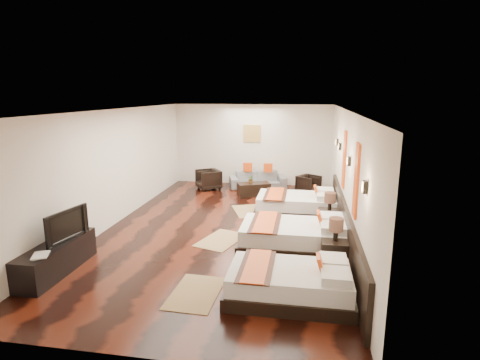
% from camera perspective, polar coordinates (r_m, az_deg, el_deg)
% --- Properties ---
extents(floor, '(5.50, 9.50, 0.01)m').
position_cam_1_polar(floor, '(9.38, -2.28, -7.09)').
color(floor, black).
rests_on(floor, ground).
extents(ceiling, '(5.50, 9.50, 0.01)m').
position_cam_1_polar(ceiling, '(8.84, -2.44, 10.26)').
color(ceiling, white).
rests_on(ceiling, floor).
extents(back_wall, '(5.50, 0.01, 2.80)m').
position_cam_1_polar(back_wall, '(13.63, 1.78, 5.20)').
color(back_wall, silver).
rests_on(back_wall, floor).
extents(left_wall, '(0.01, 9.50, 2.80)m').
position_cam_1_polar(left_wall, '(9.94, -18.08, 1.78)').
color(left_wall, silver).
rests_on(left_wall, floor).
extents(right_wall, '(0.01, 9.50, 2.80)m').
position_cam_1_polar(right_wall, '(8.86, 15.32, 0.69)').
color(right_wall, silver).
rests_on(right_wall, floor).
extents(headboard_panel, '(0.08, 6.60, 0.90)m').
position_cam_1_polar(headboard_panel, '(8.34, 15.18, -6.82)').
color(headboard_panel, black).
rests_on(headboard_panel, floor).
extents(bed_near, '(1.97, 1.24, 0.75)m').
position_cam_1_polar(bed_near, '(6.34, 7.50, -14.79)').
color(bed_near, black).
rests_on(bed_near, floor).
extents(bed_mid, '(2.22, 1.40, 0.85)m').
position_cam_1_polar(bed_mid, '(8.13, 8.08, -8.22)').
color(bed_mid, black).
rests_on(bed_mid, floor).
extents(bed_far, '(2.14, 1.34, 0.82)m').
position_cam_1_polar(bed_far, '(10.41, 8.47, -3.60)').
color(bed_far, black).
rests_on(bed_far, floor).
extents(nightstand_a, '(0.49, 0.49, 0.97)m').
position_cam_1_polar(nightstand_a, '(7.43, 13.78, -10.11)').
color(nightstand_a, black).
rests_on(nightstand_a, floor).
extents(nightstand_b, '(0.49, 0.49, 0.96)m').
position_cam_1_polar(nightstand_b, '(9.23, 12.97, -5.55)').
color(nightstand_b, black).
rests_on(nightstand_b, floor).
extents(jute_mat_near, '(0.80, 1.23, 0.01)m').
position_cam_1_polar(jute_mat_near, '(6.58, -6.56, -16.17)').
color(jute_mat_near, '#97794D').
rests_on(jute_mat_near, floor).
extents(jute_mat_mid, '(1.08, 1.37, 0.01)m').
position_cam_1_polar(jute_mat_mid, '(8.65, -2.81, -8.80)').
color(jute_mat_mid, '#97794D').
rests_on(jute_mat_mid, floor).
extents(jute_mat_far, '(1.13, 1.39, 0.01)m').
position_cam_1_polar(jute_mat_far, '(10.67, 1.30, -4.59)').
color(jute_mat_far, '#97794D').
rests_on(jute_mat_far, floor).
extents(tv_console, '(0.50, 1.80, 0.55)m').
position_cam_1_polar(tv_console, '(7.83, -25.36, -10.32)').
color(tv_console, black).
rests_on(tv_console, floor).
extents(tv, '(0.30, 1.01, 0.58)m').
position_cam_1_polar(tv, '(7.77, -24.62, -6.00)').
color(tv, black).
rests_on(tv, tv_console).
extents(book, '(0.37, 0.41, 0.03)m').
position_cam_1_polar(book, '(7.28, -28.30, -9.89)').
color(book, black).
rests_on(book, tv_console).
extents(figurine, '(0.41, 0.41, 0.37)m').
position_cam_1_polar(figurine, '(8.21, -22.96, -5.62)').
color(figurine, brown).
rests_on(figurine, tv_console).
extents(sofa, '(2.03, 1.26, 0.55)m').
position_cam_1_polar(sofa, '(13.25, 2.63, 0.05)').
color(sofa, slate).
rests_on(sofa, floor).
extents(armchair_left, '(1.01, 1.01, 0.67)m').
position_cam_1_polar(armchair_left, '(13.04, -4.68, 0.08)').
color(armchair_left, black).
rests_on(armchair_left, floor).
extents(armchair_right, '(0.88, 0.87, 0.58)m').
position_cam_1_polar(armchair_right, '(12.73, 10.08, -0.60)').
color(armchair_right, black).
rests_on(armchair_right, floor).
extents(coffee_table, '(1.11, 0.84, 0.40)m').
position_cam_1_polar(coffee_table, '(12.26, 2.03, -1.36)').
color(coffee_table, black).
rests_on(coffee_table, floor).
extents(table_plant, '(0.27, 0.25, 0.26)m').
position_cam_1_polar(table_plant, '(12.19, 1.62, 0.15)').
color(table_plant, '#2E5D1F').
rests_on(table_plant, coffee_table).
extents(orange_panel_a, '(0.04, 0.40, 1.30)m').
position_cam_1_polar(orange_panel_a, '(6.95, 16.76, -0.09)').
color(orange_panel_a, '#D86014').
rests_on(orange_panel_a, right_wall).
extents(orange_panel_b, '(0.04, 0.40, 1.30)m').
position_cam_1_polar(orange_panel_b, '(9.10, 15.12, 2.93)').
color(orange_panel_b, '#D86014').
rests_on(orange_panel_b, right_wall).
extents(sconce_near, '(0.07, 0.12, 0.18)m').
position_cam_1_polar(sconce_near, '(5.86, 17.88, -0.99)').
color(sconce_near, black).
rests_on(sconce_near, right_wall).
extents(sconce_mid, '(0.07, 0.12, 0.18)m').
position_cam_1_polar(sconce_mid, '(8.00, 15.72, 2.69)').
color(sconce_mid, black).
rests_on(sconce_mid, right_wall).
extents(sconce_far, '(0.07, 0.12, 0.18)m').
position_cam_1_polar(sconce_far, '(10.16, 14.47, 4.80)').
color(sconce_far, black).
rests_on(sconce_far, right_wall).
extents(sconce_lounge, '(0.07, 0.12, 0.18)m').
position_cam_1_polar(sconce_lounge, '(11.05, 14.10, 5.43)').
color(sconce_lounge, black).
rests_on(sconce_lounge, right_wall).
extents(gold_artwork, '(0.60, 0.04, 0.60)m').
position_cam_1_polar(gold_artwork, '(13.56, 1.78, 6.87)').
color(gold_artwork, '#AD873F').
rests_on(gold_artwork, back_wall).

